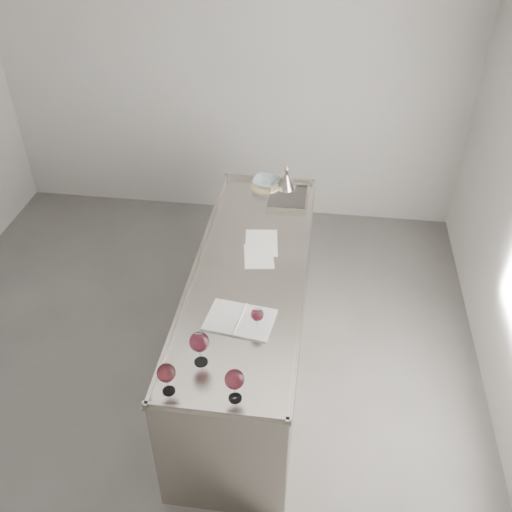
# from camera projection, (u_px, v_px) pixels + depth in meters

# --- Properties ---
(room_shell) EXTENTS (4.54, 5.04, 2.84)m
(room_shell) POSITION_uv_depth(u_px,v_px,m) (158.00, 232.00, 3.37)
(room_shell) COLOR #4B4947
(room_shell) RESTS_ON ground
(counter) EXTENTS (0.77, 2.42, 0.97)m
(counter) POSITION_uv_depth(u_px,v_px,m) (250.00, 319.00, 4.12)
(counter) COLOR gray
(counter) RESTS_ON ground
(wine_glass_left) EXTENTS (0.10, 0.10, 0.19)m
(wine_glass_left) POSITION_uv_depth(u_px,v_px,m) (166.00, 374.00, 2.93)
(wine_glass_left) COLOR white
(wine_glass_left) RESTS_ON counter
(wine_glass_middle) EXTENTS (0.11, 0.11, 0.22)m
(wine_glass_middle) POSITION_uv_depth(u_px,v_px,m) (199.00, 343.00, 3.08)
(wine_glass_middle) COLOR white
(wine_glass_middle) RESTS_ON counter
(wine_glass_right) EXTENTS (0.10, 0.10, 0.20)m
(wine_glass_right) POSITION_uv_depth(u_px,v_px,m) (235.00, 380.00, 2.89)
(wine_glass_right) COLOR white
(wine_glass_right) RESTS_ON counter
(wine_glass_small) EXTENTS (0.08, 0.08, 0.16)m
(wine_glass_small) POSITION_uv_depth(u_px,v_px,m) (257.00, 315.00, 3.31)
(wine_glass_small) COLOR white
(wine_glass_small) RESTS_ON counter
(notebook) EXTENTS (0.44, 0.33, 0.02)m
(notebook) POSITION_uv_depth(u_px,v_px,m) (240.00, 320.00, 3.43)
(notebook) COLOR silver
(notebook) RESTS_ON counter
(loose_paper_top) EXTENTS (0.26, 0.35, 0.00)m
(loose_paper_top) POSITION_uv_depth(u_px,v_px,m) (262.00, 243.00, 4.06)
(loose_paper_top) COLOR white
(loose_paper_top) RESTS_ON counter
(loose_paper_under) EXTENTS (0.25, 0.32, 0.00)m
(loose_paper_under) POSITION_uv_depth(u_px,v_px,m) (259.00, 256.00, 3.94)
(loose_paper_under) COLOR silver
(loose_paper_under) RESTS_ON counter
(trivet) EXTENTS (0.25, 0.25, 0.02)m
(trivet) POSITION_uv_depth(u_px,v_px,m) (266.00, 186.00, 4.68)
(trivet) COLOR beige
(trivet) RESTS_ON counter
(ceramic_bowl) EXTENTS (0.25, 0.25, 0.05)m
(ceramic_bowl) POSITION_uv_depth(u_px,v_px,m) (266.00, 182.00, 4.65)
(ceramic_bowl) COLOR #94A5AC
(ceramic_bowl) RESTS_ON trivet
(wine_funnel) EXTENTS (0.15, 0.15, 0.22)m
(wine_funnel) POSITION_uv_depth(u_px,v_px,m) (286.00, 181.00, 4.62)
(wine_funnel) COLOR #A59C93
(wine_funnel) RESTS_ON counter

